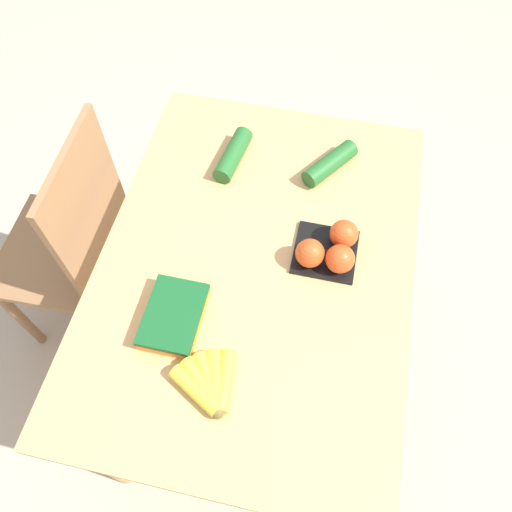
{
  "coord_description": "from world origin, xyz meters",
  "views": [
    {
      "loc": [
        -0.65,
        -0.14,
        1.94
      ],
      "look_at": [
        0.0,
        0.0,
        0.81
      ],
      "focal_mm": 35.0,
      "sensor_mm": 36.0,
      "label": 1
    }
  ],
  "objects_px": {
    "tomato_pack": "(330,249)",
    "cucumber_far": "(330,164)",
    "banana_bunch": "(209,385)",
    "chair": "(76,247)",
    "cucumber_near": "(233,155)",
    "carrot_bag": "(174,316)"
  },
  "relations": [
    {
      "from": "chair",
      "to": "cucumber_near",
      "type": "bearing_deg",
      "value": 115.94
    },
    {
      "from": "cucumber_near",
      "to": "cucumber_far",
      "type": "relative_size",
      "value": 1.04
    },
    {
      "from": "banana_bunch",
      "to": "tomato_pack",
      "type": "relative_size",
      "value": 0.96
    },
    {
      "from": "carrot_bag",
      "to": "cucumber_near",
      "type": "relative_size",
      "value": 0.99
    },
    {
      "from": "tomato_pack",
      "to": "carrot_bag",
      "type": "height_order",
      "value": "tomato_pack"
    },
    {
      "from": "banana_bunch",
      "to": "carrot_bag",
      "type": "height_order",
      "value": "carrot_bag"
    },
    {
      "from": "banana_bunch",
      "to": "cucumber_far",
      "type": "xyz_separation_m",
      "value": [
        0.72,
        -0.18,
        0.01
      ]
    },
    {
      "from": "chair",
      "to": "tomato_pack",
      "type": "bearing_deg",
      "value": 87.2
    },
    {
      "from": "tomato_pack",
      "to": "cucumber_near",
      "type": "xyz_separation_m",
      "value": [
        0.28,
        0.33,
        -0.01
      ]
    },
    {
      "from": "carrot_bag",
      "to": "cucumber_far",
      "type": "relative_size",
      "value": 1.03
    },
    {
      "from": "carrot_bag",
      "to": "chair",
      "type": "bearing_deg",
      "value": 59.22
    },
    {
      "from": "banana_bunch",
      "to": "cucumber_far",
      "type": "relative_size",
      "value": 0.87
    },
    {
      "from": "tomato_pack",
      "to": "carrot_bag",
      "type": "xyz_separation_m",
      "value": [
        -0.27,
        0.35,
        -0.01
      ]
    },
    {
      "from": "tomato_pack",
      "to": "cucumber_far",
      "type": "xyz_separation_m",
      "value": [
        0.3,
        0.04,
        -0.01
      ]
    },
    {
      "from": "chair",
      "to": "cucumber_far",
      "type": "relative_size",
      "value": 5.32
    },
    {
      "from": "banana_bunch",
      "to": "cucumber_far",
      "type": "height_order",
      "value": "cucumber_far"
    },
    {
      "from": "tomato_pack",
      "to": "cucumber_far",
      "type": "distance_m",
      "value": 0.31
    },
    {
      "from": "banana_bunch",
      "to": "cucumber_far",
      "type": "bearing_deg",
      "value": -13.97
    },
    {
      "from": "banana_bunch",
      "to": "cucumber_near",
      "type": "distance_m",
      "value": 0.7
    },
    {
      "from": "banana_bunch",
      "to": "chair",
      "type": "bearing_deg",
      "value": 54.71
    },
    {
      "from": "banana_bunch",
      "to": "tomato_pack",
      "type": "xyz_separation_m",
      "value": [
        0.41,
        -0.22,
        0.02
      ]
    },
    {
      "from": "cucumber_near",
      "to": "cucumber_far",
      "type": "distance_m",
      "value": 0.29
    }
  ]
}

